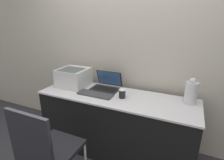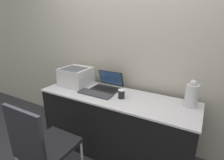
% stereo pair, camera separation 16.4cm
% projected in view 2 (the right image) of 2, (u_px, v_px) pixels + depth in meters
% --- Properties ---
extents(wall_back, '(8.00, 0.05, 2.60)m').
position_uv_depth(wall_back, '(130.00, 47.00, 2.25)').
color(wall_back, '#B7B2A3').
rests_on(wall_back, ground_plane).
extents(table, '(1.88, 0.60, 0.78)m').
position_uv_depth(table, '(115.00, 124.00, 2.20)').
color(table, black).
rests_on(table, ground_plane).
extents(printer, '(0.38, 0.36, 0.24)m').
position_uv_depth(printer, '(76.00, 76.00, 2.39)').
color(printer, silver).
rests_on(printer, table).
extents(laptop_left, '(0.36, 0.29, 0.22)m').
position_uv_depth(laptop_left, '(108.00, 85.00, 2.29)').
color(laptop_left, black).
rests_on(laptop_left, table).
extents(external_keyboard, '(0.44, 0.15, 0.02)m').
position_uv_depth(external_keyboard, '(95.00, 94.00, 2.11)').
color(external_keyboard, '#3D3D42').
rests_on(external_keyboard, table).
extents(coffee_cup, '(0.08, 0.08, 0.10)m').
position_uv_depth(coffee_cup, '(121.00, 94.00, 2.00)').
color(coffee_cup, black).
rests_on(coffee_cup, table).
extents(metal_pitcher, '(0.13, 0.13, 0.29)m').
position_uv_depth(metal_pitcher, '(192.00, 95.00, 1.78)').
color(metal_pitcher, silver).
rests_on(metal_pitcher, table).
extents(chair, '(0.44, 0.48, 0.98)m').
position_uv_depth(chair, '(41.00, 144.00, 1.59)').
color(chair, black).
rests_on(chair, ground_plane).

